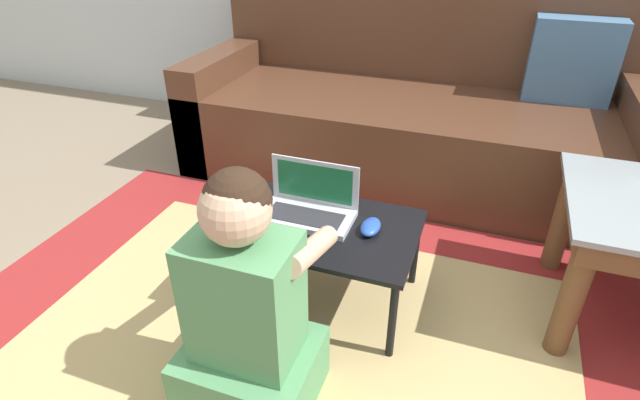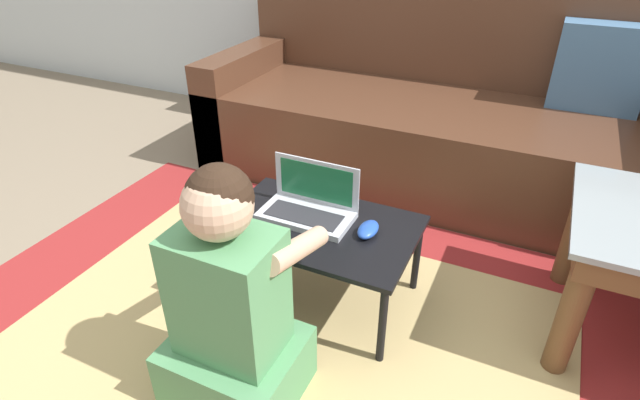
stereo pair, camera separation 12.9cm
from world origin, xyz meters
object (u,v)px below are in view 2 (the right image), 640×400
at_px(laptop, 308,207).
at_px(computer_mouse, 368,229).
at_px(person_seated, 233,310).
at_px(couch, 433,116).
at_px(laptop_desk, 318,232).

xyz_separation_m(laptop, computer_mouse, (0.21, -0.01, -0.02)).
xyz_separation_m(computer_mouse, person_seated, (-0.19, -0.46, -0.02)).
xyz_separation_m(couch, laptop, (-0.14, -1.05, 0.04)).
distance_m(computer_mouse, person_seated, 0.50).
bearing_deg(computer_mouse, laptop_desk, -172.97).
distance_m(laptop_desk, laptop, 0.09).
distance_m(laptop, computer_mouse, 0.21).
height_order(laptop, computer_mouse, laptop).
bearing_deg(person_seated, computer_mouse, 67.33).
distance_m(couch, person_seated, 1.53).
bearing_deg(couch, computer_mouse, -86.35).
xyz_separation_m(couch, person_seated, (-0.12, -1.52, 0.00)).
height_order(laptop_desk, laptop, laptop).
bearing_deg(person_seated, laptop, 92.54).
bearing_deg(laptop, laptop_desk, -33.88).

